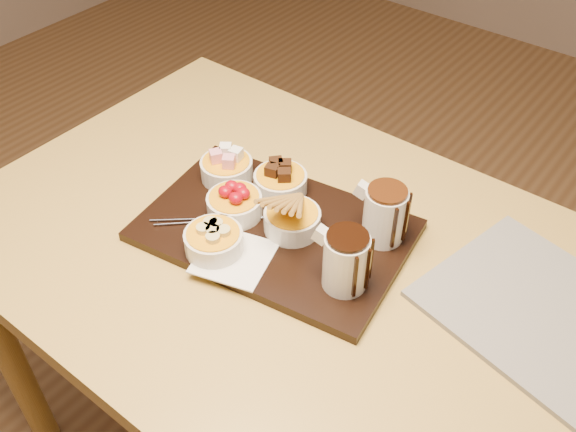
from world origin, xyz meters
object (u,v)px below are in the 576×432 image
Objects in this scene: pitcher_milk_chocolate at (384,215)px; serving_board at (275,230)px; dining_table at (292,286)px; newspaper at (547,315)px; pitcher_dark_chocolate at (346,262)px; bowl_strawberries at (235,205)px.

serving_board is at bearing -158.20° from pitcher_milk_chocolate.
dining_table is 12.05× the size of pitcher_milk_chocolate.
newspaper reaches higher than dining_table.
newspaper is (0.45, 0.12, -0.00)m from serving_board.
pitcher_milk_chocolate is at bearing 85.60° from pitcher_dark_chocolate.
serving_board is at bearing 168.41° from dining_table.
dining_table is 0.44m from newspaper.
dining_table is at bearing 160.06° from pitcher_dark_chocolate.
pitcher_milk_chocolate is 0.30m from newspaper.
serving_board is 4.62× the size of pitcher_milk_chocolate.
serving_board is 0.08m from bowl_strawberries.
pitcher_milk_chocolate reaches higher than bowl_strawberries.
serving_board is 4.60× the size of bowl_strawberries.
newspaper is (0.53, 0.13, -0.03)m from bowl_strawberries.
dining_table is at bearing -146.29° from pitcher_milk_chocolate.
pitcher_dark_chocolate is 0.33m from newspaper.
pitcher_dark_chocolate is 0.13m from pitcher_milk_chocolate.
bowl_strawberries is at bearing -176.76° from dining_table.
pitcher_milk_chocolate is (0.24, 0.11, 0.03)m from bowl_strawberries.
pitcher_dark_chocolate reaches higher than bowl_strawberries.
pitcher_milk_chocolate is 0.28× the size of newspaper.
pitcher_dark_chocolate is at bearing -11.42° from dining_table.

